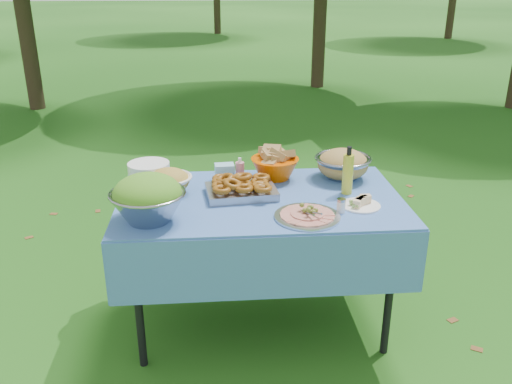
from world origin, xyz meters
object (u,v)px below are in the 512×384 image
at_px(salad_bowl, 148,198).
at_px(plate_stack, 149,172).
at_px(picnic_table, 260,262).
at_px(charcuterie_platter, 307,211).
at_px(pasta_bowl_steel, 343,164).
at_px(bread_bowl, 275,163).
at_px(oil_bottle, 348,170).

distance_m(salad_bowl, plate_stack, 0.55).
xyz_separation_m(picnic_table, charcuterie_platter, (0.20, -0.26, 0.42)).
height_order(picnic_table, salad_bowl, salad_bowl).
height_order(picnic_table, pasta_bowl_steel, pasta_bowl_steel).
bearing_deg(bread_bowl, pasta_bowl_steel, -3.18).
bearing_deg(salad_bowl, bread_bowl, 38.70).
bearing_deg(plate_stack, bread_bowl, -1.57).
distance_m(bread_bowl, pasta_bowl_steel, 0.38).
distance_m(picnic_table, pasta_bowl_steel, 0.72).
height_order(bread_bowl, charcuterie_platter, bread_bowl).
bearing_deg(oil_bottle, salad_bowl, -165.23).
distance_m(pasta_bowl_steel, charcuterie_platter, 0.60).
height_order(plate_stack, charcuterie_platter, plate_stack).
relative_size(bread_bowl, pasta_bowl_steel, 0.86).
distance_m(plate_stack, pasta_bowl_steel, 1.09).
bearing_deg(charcuterie_platter, salad_bowl, 178.02).
bearing_deg(bread_bowl, salad_bowl, -141.30).
relative_size(salad_bowl, plate_stack, 1.51).
xyz_separation_m(picnic_table, plate_stack, (-0.60, 0.30, 0.43)).
height_order(salad_bowl, bread_bowl, salad_bowl).
relative_size(picnic_table, oil_bottle, 5.71).
relative_size(salad_bowl, charcuterie_platter, 1.11).
xyz_separation_m(salad_bowl, pasta_bowl_steel, (1.03, 0.50, -0.03)).
xyz_separation_m(plate_stack, oil_bottle, (1.06, -0.28, 0.08)).
xyz_separation_m(picnic_table, oil_bottle, (0.46, 0.03, 0.51)).
height_order(plate_stack, oil_bottle, oil_bottle).
relative_size(picnic_table, pasta_bowl_steel, 4.68).
height_order(bread_bowl, oil_bottle, oil_bottle).
distance_m(pasta_bowl_steel, oil_bottle, 0.24).
height_order(charcuterie_platter, oil_bottle, oil_bottle).
bearing_deg(oil_bottle, charcuterie_platter, -131.76).
bearing_deg(plate_stack, charcuterie_platter, -35.37).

